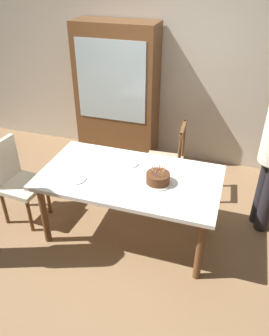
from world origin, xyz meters
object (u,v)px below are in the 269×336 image
Objects in this scene: birthday_cake at (158,178)px; dining_table at (130,183)px; chair_upholstered at (15,177)px; china_cabinet at (117,95)px; chair_spindle_back at (166,162)px; plate_near_celebrant at (75,179)px; plate_far_side at (128,163)px.

dining_table is at bearing 173.20° from birthday_cake.
china_cabinet is (0.57, 1.68, 0.42)m from chair_upholstered.
birthday_cake is at bearing 3.11° from chair_upholstered.
chair_spindle_back is 1.74m from chair_upholstered.
dining_table is at bearing 24.23° from plate_near_celebrant.
plate_far_side reaches higher than dining_table.
plate_far_side is at bearing 146.36° from birthday_cake.
plate_far_side is 0.23× the size of chair_upholstered.
chair_upholstered is (-1.19, -0.34, -0.21)m from plate_far_side.
china_cabinet reaches higher than chair_spindle_back.
chair_spindle_back is (0.68, 1.03, -0.28)m from plate_near_celebrant.
plate_near_celebrant is at bearing -155.77° from dining_table.
plate_far_side is (-0.38, 0.25, -0.05)m from birthday_cake.
plate_near_celebrant is 1.00× the size of plate_far_side.
plate_near_celebrant is (-0.78, -0.18, -0.05)m from birthday_cake.
chair_spindle_back is 0.50× the size of china_cabinet.
plate_far_side is at bearing -65.25° from china_cabinet.
chair_upholstered reaches higher than birthday_cake.
chair_spindle_back is at bearing -39.94° from china_cabinet.
plate_near_celebrant is at bearing -123.28° from chair_spindle_back.
birthday_cake is 0.46m from plate_far_side.
plate_far_side is 1.49m from china_cabinet.
dining_table is 8.06× the size of plate_near_celebrant.
dining_table is 1.87× the size of chair_spindle_back.
chair_upholstered reaches higher than plate_near_celebrant.
china_cabinet is at bearing 140.06° from chair_spindle_back.
plate_far_side is at bearing -115.09° from chair_spindle_back.
dining_table is at bearing -65.63° from china_cabinet.
dining_table is 0.25m from plate_far_side.
chair_spindle_back reaches higher than plate_near_celebrant.
birthday_cake is 0.80m from plate_near_celebrant.
chair_spindle_back is (-0.11, 0.84, -0.33)m from birthday_cake.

